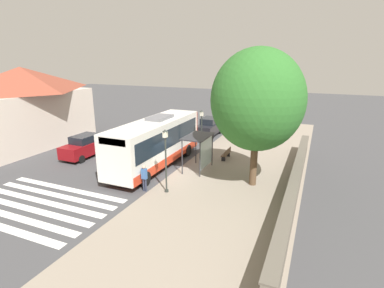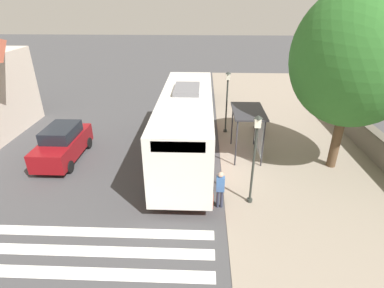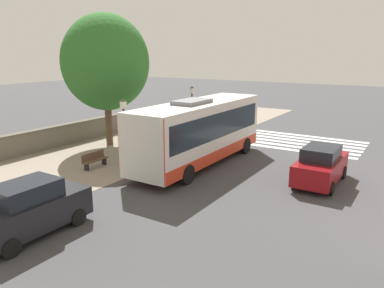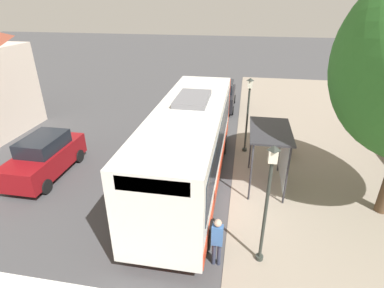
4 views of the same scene
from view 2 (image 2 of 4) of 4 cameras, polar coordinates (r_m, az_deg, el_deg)
name	(u,v)px [view 2 (image 2 of 4)]	position (r m, az deg, el deg)	size (l,w,h in m)	color
ground_plane	(221,170)	(15.70, 5.60, -4.96)	(120.00, 120.00, 0.00)	#424244
sidewalk_plaza	(309,172)	(16.60, 21.35, -4.92)	(9.00, 44.00, 0.02)	gray
crosswalk_stripes	(72,286)	(11.00, -21.86, -23.78)	(9.00, 5.25, 0.01)	silver
bus	(186,125)	(15.96, -1.09, 3.66)	(2.79, 10.37, 3.81)	silver
bus_shelter	(251,119)	(16.51, 11.14, 4.73)	(1.68, 2.88, 2.66)	#2D2D33
pedestrian	(220,187)	(12.57, 5.41, -8.14)	(0.34, 0.23, 1.75)	#2D3347
bench	(259,125)	(20.29, 12.58, 3.55)	(0.40, 1.65, 0.88)	brown
street_lamp_near	(254,153)	(12.36, 11.81, -1.75)	(0.28, 0.28, 4.06)	#2D332D
street_lamp_far	(227,97)	(19.23, 6.68, 8.82)	(0.28, 0.28, 4.01)	#2D332D
shade_tree	(356,58)	(15.82, 28.77, 14.23)	(5.80, 5.80, 8.85)	brown
parked_car_behind_bus	(200,89)	(26.23, 1.47, 10.47)	(1.85, 4.15, 1.96)	black
parked_car_far_lane	(63,144)	(17.71, -23.39, 0.04)	(1.89, 4.26, 1.88)	maroon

